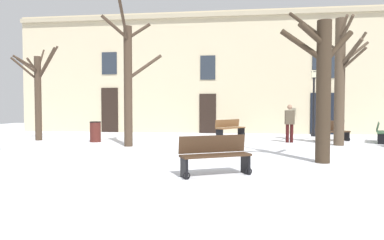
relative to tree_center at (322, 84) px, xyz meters
name	(u,v)px	position (x,y,z in m)	size (l,w,h in m)	color
ground_plane	(185,154)	(-4.02, 1.15, -2.18)	(36.43, 36.43, 0.00)	white
building_facade	(209,72)	(-4.02, 10.23, 1.34)	(22.77, 0.60, 6.92)	beige
tree_center	(322,84)	(0.00, 0.00, 0.00)	(2.07, 1.90, 4.48)	#382B1E
tree_left_of_center	(128,79)	(-6.52, 3.09, 0.43)	(2.08, 2.39, 5.33)	#423326
tree_near_facade	(341,77)	(1.67, 4.49, 0.51)	(1.94, 1.86, 5.00)	#4C3D2D
tree_right_of_center	(37,91)	(-11.36, 4.84, 0.06)	(2.64, 1.86, 4.25)	#423326
streetlamp	(314,95)	(1.46, 8.62, -0.07)	(0.30, 0.30, 3.43)	black
litter_bin	(95,132)	(-8.48, 4.50, -1.74)	(0.49, 0.49, 0.89)	#4C1E19
bench_facing_shops	(215,155)	(-2.80, -2.21, -1.71)	(1.65, 1.15, 0.91)	#3D2819
bench_by_litter_bin	(230,128)	(-2.76, 7.83, -1.72)	(1.50, 1.82, 0.87)	brown
bench_far_corner	(381,132)	(3.73, 5.86, -1.73)	(1.00, 1.75, 0.87)	#2D4C33
bench_back_to_back_right	(332,131)	(1.79, 6.19, -1.73)	(1.61, 1.15, 0.92)	#3D2819
person_near_bench	(290,122)	(-0.15, 5.38, -1.29)	(0.40, 0.26, 1.62)	#350F0F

